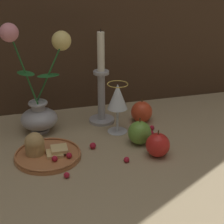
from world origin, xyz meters
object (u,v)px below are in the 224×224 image
Objects in this scene: plate_with_pastries at (44,151)px; wine_glass at (118,99)px; vase at (39,98)px; candlestick at (101,90)px; apple_at_table_edge at (158,145)px; apple_beside_vase at (142,112)px; apple_near_glass at (140,133)px.

wine_glass is (0.25, 0.10, 0.10)m from plate_with_pastries.
candlestick is at bearing 5.08° from vase.
plate_with_pastries is at bearing -157.92° from wine_glass.
candlestick is (0.22, 0.19, 0.10)m from plate_with_pastries.
apple_beside_vase is at bearing 81.88° from apple_at_table_edge.
candlestick is at bearing 111.78° from apple_near_glass.
candlestick is 0.16m from apple_beside_vase.
candlestick is 3.79× the size of apple_near_glass.
apple_at_table_edge is (0.10, -0.27, -0.08)m from candlestick.
wine_glass is 0.13m from apple_near_glass.
wine_glass reaches higher than plate_with_pastries.
apple_beside_vase is (0.34, -0.02, -0.08)m from vase.
vase reaches higher than apple_beside_vase.
plate_with_pastries is 0.28m from wine_glass.
plate_with_pastries is 2.26× the size of apple_near_glass.
vase is at bearing 140.80° from apple_at_table_edge.
apple_at_table_edge reaches higher than plate_with_pastries.
wine_glass is 1.96× the size of apple_near_glass.
wine_glass is at bearing -70.94° from candlestick.
apple_beside_vase is at bearing 68.09° from apple_near_glass.
vase is 1.12× the size of candlestick.
vase is 0.35m from apple_beside_vase.
apple_near_glass is at bearing -65.76° from wine_glass.
plate_with_pastries is at bearing -138.90° from candlestick.
apple_near_glass is (-0.06, -0.14, -0.00)m from apple_beside_vase.
vase reaches higher than candlestick.
wine_glass is 0.52× the size of candlestick.
candlestick is 0.29m from apple_at_table_edge.
plate_with_pastries is 0.30m from candlestick.
candlestick is (-0.03, 0.09, 0.00)m from wine_glass.
candlestick is at bearing 110.31° from apple_at_table_edge.
candlestick is 0.21m from apple_near_glass.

